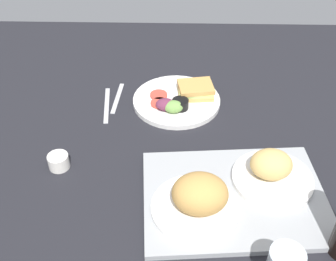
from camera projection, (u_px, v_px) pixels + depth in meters
ground_plane at (175, 138)px, 124.78cm from camera, size 190.00×150.00×3.00cm
serving_tray at (233, 197)px, 104.05cm from camera, size 47.45×36.43×1.60cm
bread_plate_near at (271, 171)px, 105.65cm from camera, size 20.69×20.69×8.64cm
bread_plate_far at (197, 198)px, 97.10cm from camera, size 21.06×21.06×10.40cm
plate_with_salad at (179, 99)px, 134.72cm from camera, size 28.20×28.20×5.40cm
espresso_cup at (58, 161)px, 112.13cm from camera, size 5.60×5.60×4.00cm
fork at (117, 98)px, 137.91cm from camera, size 2.59×17.06×0.50cm
knife at (106, 105)px, 134.89cm from camera, size 3.36×19.04×0.50cm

